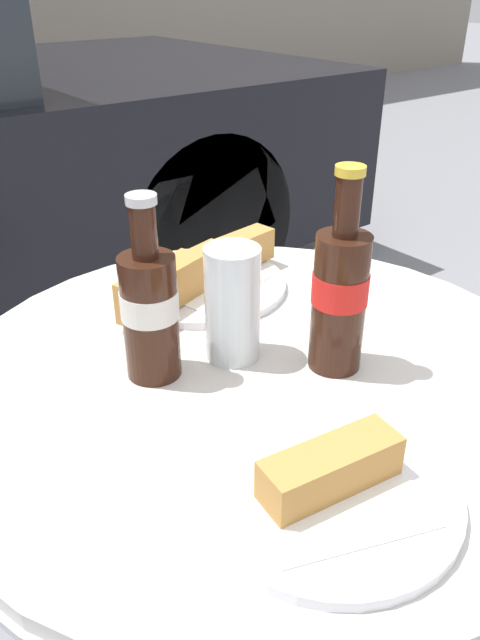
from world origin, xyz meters
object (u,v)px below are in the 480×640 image
at_px(drinking_glass, 233,309).
at_px(cola_bottle_left, 150,309).
at_px(lunch_plate_near, 329,485).
at_px(lunch_plate_far, 198,278).
at_px(bistro_table, 258,463).
at_px(cola_bottle_right, 340,294).

bearing_deg(drinking_glass, cola_bottle_left, 165.13).
height_order(cola_bottle_left, drinking_glass, cola_bottle_left).
distance_m(lunch_plate_near, lunch_plate_far, 0.45).
relative_size(bistro_table, cola_bottle_right, 3.16).
height_order(drinking_glass, lunch_plate_near, drinking_glass).
height_order(cola_bottle_right, drinking_glass, cola_bottle_right).
xyz_separation_m(cola_bottle_left, lunch_plate_far, (0.17, 0.15, -0.06)).
relative_size(cola_bottle_right, drinking_glass, 1.71).
relative_size(lunch_plate_near, lunch_plate_far, 0.79).
bearing_deg(lunch_plate_far, cola_bottle_left, -138.52).
bearing_deg(cola_bottle_left, drinking_glass, -14.87).
bearing_deg(lunch_plate_near, drinking_glass, 72.55).
bearing_deg(cola_bottle_right, lunch_plate_near, -136.70).
relative_size(bistro_table, lunch_plate_far, 2.52).
xyz_separation_m(drinking_glass, lunch_plate_far, (0.07, 0.17, -0.04)).
bearing_deg(cola_bottle_left, cola_bottle_right, -33.29).
xyz_separation_m(drinking_glass, lunch_plate_near, (-0.08, -0.25, -0.05)).
bearing_deg(lunch_plate_far, cola_bottle_right, -86.32).
bearing_deg(cola_bottle_right, lunch_plate_far, 93.68).
distance_m(bistro_table, cola_bottle_left, 0.27).
height_order(bistro_table, cola_bottle_left, cola_bottle_left).
height_order(cola_bottle_right, lunch_plate_far, cola_bottle_right).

